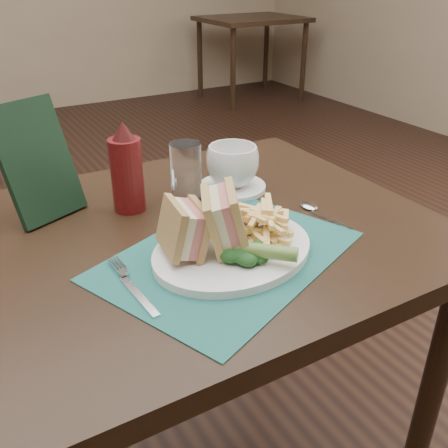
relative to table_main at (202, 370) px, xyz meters
name	(u,v)px	position (x,y,z in m)	size (l,w,h in m)	color
floor	(136,360)	(0.00, 0.50, -0.38)	(7.00, 7.00, 0.00)	black
table_main	(202,370)	(0.00, 0.00, 0.00)	(0.90, 0.75, 0.75)	black
table_bg_right	(251,59)	(2.33, 3.42, 0.00)	(0.90, 0.75, 0.75)	black
placemat	(228,255)	(-0.01, -0.13, 0.38)	(0.43, 0.31, 0.00)	#1B5750
plate	(233,250)	(0.00, -0.13, 0.38)	(0.30, 0.24, 0.01)	white
sandwich_half_a	(172,231)	(-0.10, -0.10, 0.44)	(0.06, 0.09, 0.08)	tan
sandwich_half_b	(213,219)	(-0.03, -0.11, 0.45)	(0.06, 0.11, 0.10)	tan
kale_garnish	(247,253)	(0.00, -0.18, 0.41)	(0.11, 0.08, 0.03)	#143816
pickle_spear	(261,251)	(0.01, -0.19, 0.41)	(0.02, 0.02, 0.12)	#4F722B
fries_pile	(266,219)	(0.08, -0.12, 0.42)	(0.18, 0.20, 0.06)	#F3CD79
fork	(131,284)	(-0.19, -0.13, 0.38)	(0.03, 0.17, 0.01)	silver
spoon	(323,214)	(0.24, -0.09, 0.38)	(0.03, 0.15, 0.01)	silver
saucer	(232,187)	(0.15, 0.12, 0.38)	(0.15, 0.15, 0.01)	white
coffee_cup	(232,166)	(0.15, 0.12, 0.43)	(0.12, 0.12, 0.09)	white
drinking_glass	(186,174)	(0.03, 0.11, 0.44)	(0.06, 0.06, 0.13)	white
ketchup_bottle	(126,167)	(-0.09, 0.14, 0.47)	(0.06, 0.06, 0.19)	#520E0E
check_presenter	(37,161)	(-0.24, 0.20, 0.49)	(0.14, 0.02, 0.23)	black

